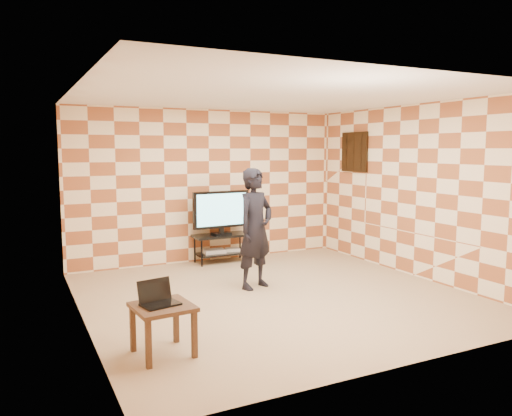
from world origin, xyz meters
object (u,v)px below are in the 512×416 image
object	(u,v)px
tv_stand	(222,242)
person	(255,229)
tv	(221,210)
side_table	(163,314)

from	to	relation	value
tv_stand	person	world-z (taller)	person
tv_stand	tv	world-z (taller)	tv
side_table	person	distance (m)	2.59
tv_stand	tv	xyz separation A→B (m)	(-0.00, -0.00, 0.56)
tv_stand	tv	distance (m)	0.56
person	side_table	bearing A→B (deg)	-158.10
tv	person	xyz separation A→B (m)	(-0.18, -1.73, -0.06)
person	tv_stand	bearing A→B (deg)	62.74
tv	side_table	size ratio (longest dim) A/B	1.79
tv_stand	side_table	xyz separation A→B (m)	(-2.04, -3.48, 0.05)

